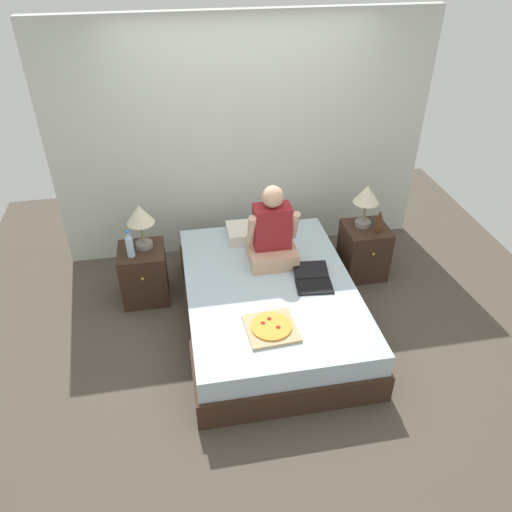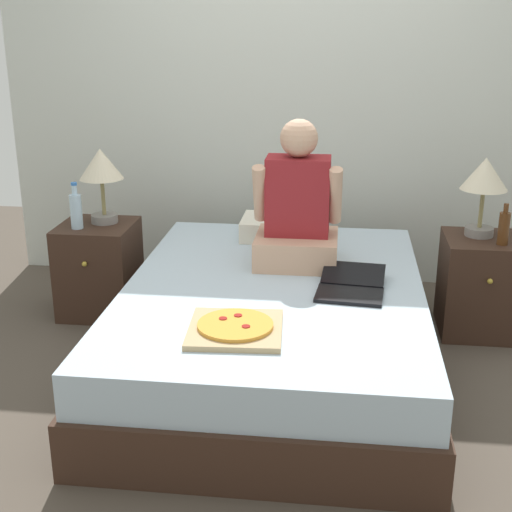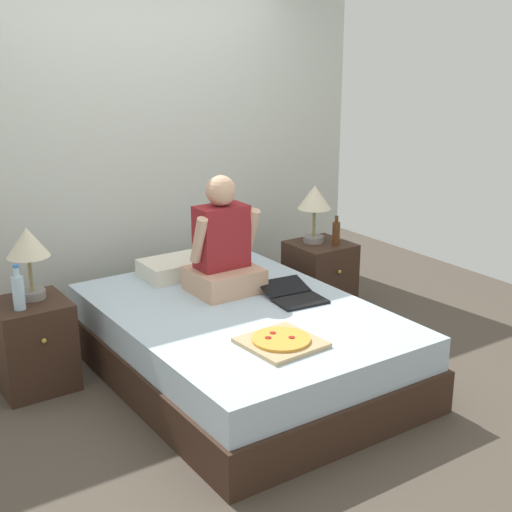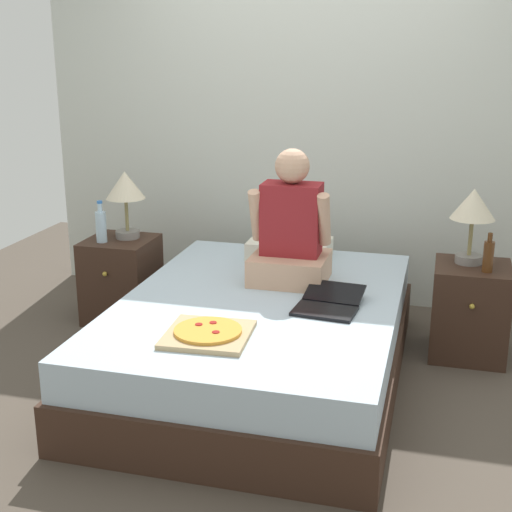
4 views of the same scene
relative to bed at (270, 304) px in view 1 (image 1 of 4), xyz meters
The scene contains 13 objects.
ground_plane 0.23m from the bed, ahead, with size 5.91×5.91×0.00m, color #4C4238.
wall_back 1.76m from the bed, 90.00° to the left, with size 3.91×0.12×2.50m, color silver.
bed is the anchor object (origin of this frame).
nightstand_left 1.29m from the bed, 151.60° to the left, with size 0.44×0.47×0.57m.
lamp_on_left_nightstand 1.44m from the bed, 148.78° to the left, with size 0.26×0.26×0.45m.
water_bottle 1.40m from the bed, 156.68° to the left, with size 0.07×0.07×0.28m.
nightstand_right 1.29m from the bed, 28.40° to the left, with size 0.44×0.47×0.57m.
lamp_on_right_nightstand 1.45m from the bed, 30.99° to the left, with size 0.26×0.26×0.45m.
beer_bottle 1.38m from the bed, 23.10° to the left, with size 0.06×0.06×0.23m.
pillow 0.85m from the bed, 90.87° to the left, with size 0.52×0.34×0.12m, color silver.
person_seated 0.64m from the bed, 75.95° to the left, with size 0.47×0.40×0.78m.
laptop 0.47m from the bed, ahead, with size 0.35×0.44×0.07m.
pizza_box 0.64m from the bed, 100.73° to the right, with size 0.42×0.42×0.05m.
Camera 1 is at (-0.76, -3.45, 3.23)m, focal length 35.00 mm.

